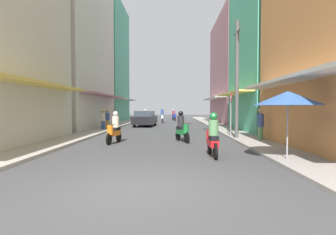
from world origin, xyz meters
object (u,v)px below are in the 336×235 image
motorbike_green (182,128)px  motorbike_orange (114,129)px  pedestrian_midway (115,118)px  vendor_umbrella (288,98)px  pedestrian_far (107,118)px  motorbike_red (213,137)px  pedestrian_foreground (261,123)px  motorbike_silver (145,115)px  street_sign_no_entry (231,108)px  motorbike_blue (174,115)px  parked_car (145,118)px  pedestrian_crossing (103,118)px  utility_pole (237,79)px  motorbike_white (162,117)px

motorbike_green → motorbike_orange: bearing=-167.9°
motorbike_green → pedestrian_midway: (-5.69, 10.37, 0.11)m
vendor_umbrella → pedestrian_far: bearing=123.8°
motorbike_red → pedestrian_foreground: (3.03, 4.30, 0.28)m
motorbike_silver → pedestrian_midway: size_ratio=1.11×
pedestrian_far → street_sign_no_entry: 10.88m
motorbike_green → pedestrian_midway: 11.83m
pedestrian_midway → vendor_umbrella: (8.90, -15.61, 1.23)m
motorbike_blue → street_sign_no_entry: 21.78m
motorbike_blue → motorbike_red: 27.70m
motorbike_blue → pedestrian_foreground: pedestrian_foreground is taller
motorbike_red → pedestrian_far: size_ratio=1.10×
street_sign_no_entry → vendor_umbrella: bearing=-87.3°
motorbike_red → parked_car: motorbike_red is taller
motorbike_blue → pedestrian_crossing: bearing=-108.0°
pedestrian_foreground → utility_pole: 2.63m
pedestrian_midway → pedestrian_foreground: bearing=-46.9°
motorbike_blue → pedestrian_crossing: 17.44m
motorbike_blue → motorbike_green: same height
motorbike_green → pedestrian_foreground: 4.01m
pedestrian_crossing → parked_car: bearing=61.0°
parked_car → pedestrian_foreground: bearing=-58.5°
pedestrian_foreground → vendor_umbrella: bearing=-98.5°
pedestrian_far → utility_pole: utility_pole is taller
motorbike_green → vendor_umbrella: vendor_umbrella is taller
parked_car → pedestrian_far: (-2.73, -3.33, 0.19)m
pedestrian_foreground → motorbike_orange: bearing=-174.3°
motorbike_orange → pedestrian_foreground: pedestrian_foreground is taller
motorbike_white → street_sign_no_entry: bearing=-73.7°
motorbike_orange → pedestrian_crossing: (-2.49, 7.51, 0.23)m
pedestrian_crossing → street_sign_no_entry: street_sign_no_entry is taller
pedestrian_midway → pedestrian_crossing: pedestrian_crossing is taller
motorbike_orange → motorbike_green: same height
motorbike_white → pedestrian_far: 10.31m
pedestrian_foreground → pedestrian_crossing: (-9.82, 6.78, -0.05)m
motorbike_red → motorbike_orange: bearing=140.2°
motorbike_orange → pedestrian_crossing: pedestrian_crossing is taller
pedestrian_foreground → utility_pole: bearing=141.6°
motorbike_silver → street_sign_no_entry: (7.21, -21.40, 1.01)m
pedestrian_far → pedestrian_crossing: pedestrian_crossing is taller
motorbike_silver → parked_car: 11.68m
motorbike_green → pedestrian_crossing: (-5.82, 6.80, 0.23)m
motorbike_blue → pedestrian_foreground: bearing=-79.3°
vendor_umbrella → utility_pole: bearing=92.3°
motorbike_red → parked_car: size_ratio=0.43×
motorbike_silver → street_sign_no_entry: size_ratio=0.68×
pedestrian_midway → street_sign_no_entry: size_ratio=0.62×
motorbike_orange → street_sign_no_entry: (6.20, 2.59, 1.01)m
utility_pole → motorbike_silver: bearing=108.0°
motorbike_orange → pedestrian_far: (-2.53, 9.04, 0.22)m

